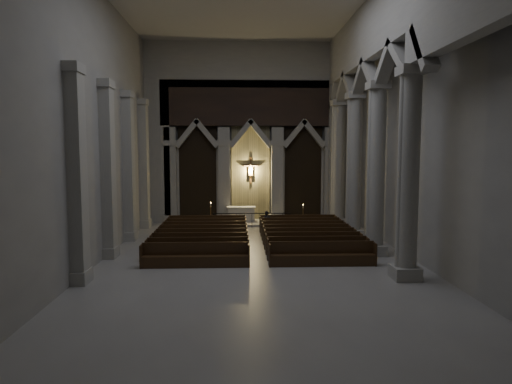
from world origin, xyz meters
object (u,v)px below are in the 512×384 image
pews (255,240)px  worshipper (267,222)px  candle_stand_right (303,221)px  altar_rail (252,218)px  altar (241,214)px  candle_stand_left (211,220)px

pews → worshipper: worshipper is taller
candle_stand_right → worshipper: size_ratio=1.08×
altar_rail → worshipper: 2.30m
pews → worshipper: size_ratio=7.37×
altar → pews: 7.31m
altar → candle_stand_right: size_ratio=1.30×
candle_stand_left → candle_stand_right: candle_stand_left is taller
altar → worshipper: size_ratio=1.41×
worshipper → candle_stand_left: bearing=154.3°
candle_stand_left → pews: bearing=-65.9°
altar_rail → candle_stand_left: candle_stand_left is taller
altar_rail → candle_stand_right: bearing=1.7°
candle_stand_left → candle_stand_right: (5.87, -0.21, -0.03)m
altar_rail → candle_stand_left: size_ratio=3.07×
altar_rail → candle_stand_right: candle_stand_right is taller
pews → worshipper: 3.50m
pews → worshipper: bearing=76.7°
altar → worshipper: (1.46, -3.89, 0.04)m
altar → altar_rail: altar is taller
altar → worshipper: bearing=-69.4°
altar → candle_stand_right: 4.25m
altar_rail → pews: pews is taller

